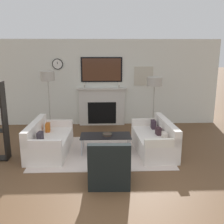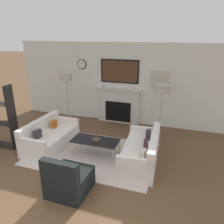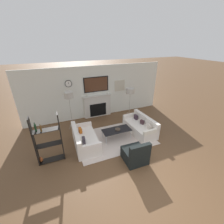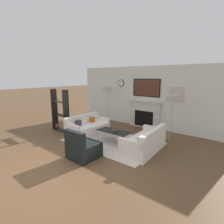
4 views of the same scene
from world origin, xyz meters
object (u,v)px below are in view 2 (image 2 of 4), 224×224
coffee_table (95,141)px  floor_lamp_left (66,77)px  decorative_bowl (96,140)px  couch_left (50,138)px  floor_lamp_right (163,89)px  shelf_unit (0,119)px  couch_right (142,152)px  armchair (69,180)px

coffee_table → floor_lamp_left: size_ratio=0.66×
coffee_table → decorative_bowl: bearing=-27.1°
couch_left → floor_lamp_right: size_ratio=1.02×
coffee_table → floor_lamp_right: 2.35m
floor_lamp_right → couch_left: bearing=-151.8°
couch_left → shelf_unit: bearing=-164.9°
decorative_bowl → shelf_unit: shelf_unit is taller
decorative_bowl → shelf_unit: bearing=-173.7°
couch_right → floor_lamp_right: size_ratio=1.07×
decorative_bowl → floor_lamp_right: bearing=48.1°
floor_lamp_right → coffee_table: bearing=-133.1°
floor_lamp_left → shelf_unit: floor_lamp_left is taller
coffee_table → floor_lamp_left: floor_lamp_left is taller
coffee_table → decorative_bowl: (0.04, -0.02, 0.06)m
coffee_table → shelf_unit: (-2.63, -0.32, 0.40)m
couch_left → armchair: bearing=-46.7°
decorative_bowl → couch_right: bearing=2.4°
coffee_table → floor_lamp_right: (1.42, 1.52, 1.09)m
armchair → floor_lamp_right: bearing=65.3°
armchair → coffee_table: size_ratio=0.72×
couch_right → decorative_bowl: 1.16m
couch_right → floor_lamp_left: size_ratio=0.96×
couch_left → floor_lamp_right: floor_lamp_right is taller
shelf_unit → couch_left: bearing=15.1°
couch_right → shelf_unit: size_ratio=1.00×
armchair → decorative_bowl: bearing=90.2°
floor_lamp_left → floor_lamp_right: 3.02m
coffee_table → floor_lamp_left: bearing=136.3°
decorative_bowl → floor_lamp_right: floor_lamp_right is taller
decorative_bowl → floor_lamp_left: size_ratio=0.12×
armchair → coffee_table: (-0.04, 1.47, 0.11)m
couch_left → floor_lamp_right: 3.38m
couch_right → floor_lamp_right: bearing=81.1°
decorative_bowl → shelf_unit: (-2.67, -0.30, 0.34)m
couch_left → floor_lamp_left: (-0.23, 1.50, 1.37)m
couch_left → couch_right: (2.55, 0.00, 0.01)m
couch_right → coffee_table: 1.19m
decorative_bowl → couch_left: bearing=178.1°
shelf_unit → decorative_bowl: bearing=6.3°
couch_right → floor_lamp_right: 1.94m
coffee_table → floor_lamp_left: (-1.59, 1.52, 1.25)m
couch_right → couch_left: bearing=-180.0°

